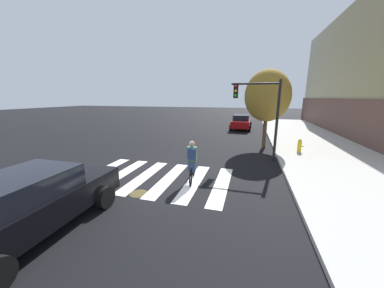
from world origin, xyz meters
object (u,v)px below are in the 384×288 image
object	(u,v)px
cyclist	(192,162)
sedan_mid	(241,122)
fire_hydrant	(300,146)
manhole_cover	(139,193)
street_tree_near	(267,96)
sedan_near	(29,203)
traffic_light_near	(261,106)

from	to	relation	value
cyclist	sedan_mid	bearing A→B (deg)	85.19
fire_hydrant	manhole_cover	bearing A→B (deg)	-132.57
cyclist	manhole_cover	bearing A→B (deg)	-135.71
sedan_mid	street_tree_near	distance (m)	8.59
cyclist	street_tree_near	distance (m)	7.84
sedan_mid	cyclist	world-z (taller)	cyclist
sedan_near	cyclist	distance (m)	5.09
traffic_light_near	manhole_cover	bearing A→B (deg)	-127.18
manhole_cover	sedan_near	bearing A→B (deg)	-118.40
manhole_cover	fire_hydrant	bearing A→B (deg)	47.43
sedan_near	fire_hydrant	world-z (taller)	sedan_near
fire_hydrant	street_tree_near	world-z (taller)	street_tree_near
sedan_near	street_tree_near	size ratio (longest dim) A/B	0.92
cyclist	fire_hydrant	world-z (taller)	cyclist
sedan_near	cyclist	bearing A→B (deg)	54.38
manhole_cover	street_tree_near	distance (m)	10.04
traffic_light_near	fire_hydrant	bearing A→B (deg)	34.61
street_tree_near	cyclist	bearing A→B (deg)	-114.57
sedan_mid	street_tree_near	bearing A→B (deg)	-76.99
sedan_mid	traffic_light_near	distance (m)	11.01
cyclist	street_tree_near	xyz separation A→B (m)	(3.08, 6.74, 2.55)
fire_hydrant	street_tree_near	bearing A→B (deg)	150.25
sedan_mid	traffic_light_near	size ratio (longest dim) A/B	1.05
manhole_cover	fire_hydrant	size ratio (longest dim) A/B	0.82
manhole_cover	street_tree_near	world-z (taller)	street_tree_near
sedan_mid	fire_hydrant	world-z (taller)	sedan_mid
street_tree_near	traffic_light_near	bearing A→B (deg)	-99.48
manhole_cover	cyclist	world-z (taller)	cyclist
fire_hydrant	street_tree_near	size ratio (longest dim) A/B	0.15
sedan_near	street_tree_near	distance (m)	12.70
cyclist	fire_hydrant	xyz separation A→B (m)	(5.01, 5.63, -0.31)
manhole_cover	sedan_mid	world-z (taller)	sedan_mid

